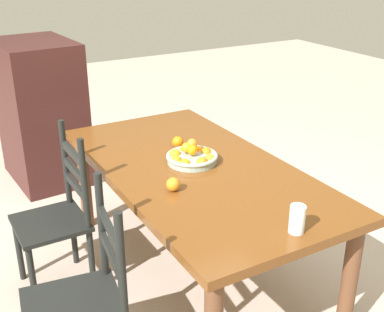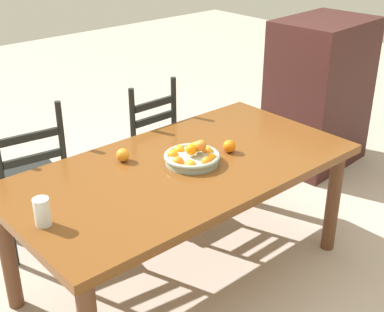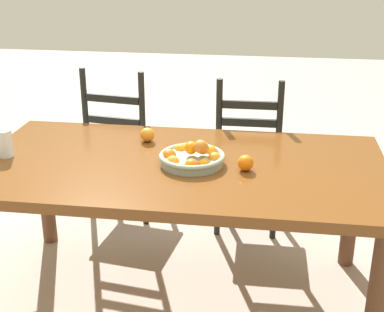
% 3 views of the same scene
% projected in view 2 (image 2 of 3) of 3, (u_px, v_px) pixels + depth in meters
% --- Properties ---
extents(ground_plane, '(12.00, 12.00, 0.00)m').
position_uv_depth(ground_plane, '(184.00, 274.00, 3.15)').
color(ground_plane, '#B6A495').
extents(dining_table, '(1.89, 0.98, 0.72)m').
position_uv_depth(dining_table, '(183.00, 179.00, 2.88)').
color(dining_table, brown).
rests_on(dining_table, ground).
extents(chair_near_window, '(0.40, 0.40, 0.97)m').
position_uv_depth(chair_near_window, '(144.00, 151.00, 3.63)').
color(chair_near_window, black).
rests_on(chair_near_window, ground).
extents(chair_by_cabinet, '(0.48, 0.48, 0.98)m').
position_uv_depth(chair_by_cabinet, '(30.00, 182.00, 3.23)').
color(chair_by_cabinet, black).
rests_on(chair_by_cabinet, ground).
extents(cabinet, '(0.82, 0.62, 1.19)m').
position_uv_depth(cabinet, '(319.00, 94.00, 4.28)').
color(cabinet, '#3A1B19').
rests_on(cabinet, ground).
extents(fruit_bowl, '(0.30, 0.30, 0.13)m').
position_uv_depth(fruit_bowl, '(192.00, 157.00, 2.85)').
color(fruit_bowl, '#95A99B').
rests_on(fruit_bowl, dining_table).
extents(orange_loose_0, '(0.07, 0.07, 0.07)m').
position_uv_depth(orange_loose_0, '(123.00, 155.00, 2.87)').
color(orange_loose_0, orange).
rests_on(orange_loose_0, dining_table).
extents(orange_loose_1, '(0.07, 0.07, 0.07)m').
position_uv_depth(orange_loose_1, '(229.00, 146.00, 2.97)').
color(orange_loose_1, orange).
rests_on(orange_loose_1, dining_table).
extents(drinking_glass, '(0.07, 0.07, 0.13)m').
position_uv_depth(drinking_glass, '(42.00, 212.00, 2.29)').
color(drinking_glass, silver).
rests_on(drinking_glass, dining_table).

